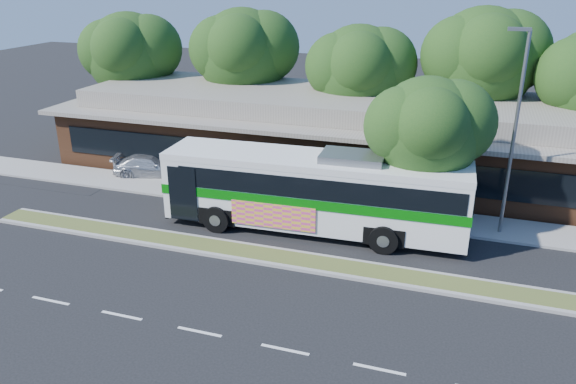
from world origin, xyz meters
name	(u,v)px	position (x,y,z in m)	size (l,w,h in m)	color
ground	(255,262)	(0.00, 0.00, 0.00)	(120.00, 120.00, 0.00)	black
median_strip	(260,254)	(0.00, 0.60, 0.07)	(26.00, 1.10, 0.15)	#415725
sidewalk	(300,204)	(0.00, 6.40, 0.06)	(44.00, 2.60, 0.12)	gray
parking_lot	(57,151)	(-18.00, 10.00, 0.01)	(14.00, 12.00, 0.01)	black
plaza_building	(333,132)	(0.00, 12.99, 2.13)	(33.20, 11.20, 4.45)	brown
lamp_post	(514,129)	(9.56, 6.00, 4.90)	(0.93, 0.18, 9.07)	slate
tree_bg_a	(136,53)	(-14.58, 15.14, 5.87)	(6.47, 5.80, 8.63)	black
tree_bg_b	(249,52)	(-6.57, 16.14, 6.14)	(6.69, 6.00, 9.00)	black
tree_bg_c	(366,69)	(1.40, 15.13, 5.59)	(6.24, 5.60, 8.26)	black
tree_bg_d	(490,58)	(8.45, 16.15, 6.42)	(6.91, 6.20, 9.37)	black
transit_bus	(315,187)	(1.48, 3.80, 2.14)	(13.79, 3.59, 3.84)	silver
sedan	(151,166)	(-9.53, 7.80, 0.62)	(1.73, 4.25, 1.23)	#B3B5BB
sidewalk_tree	(435,129)	(6.34, 5.41, 4.82)	(5.28, 4.73, 7.08)	black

